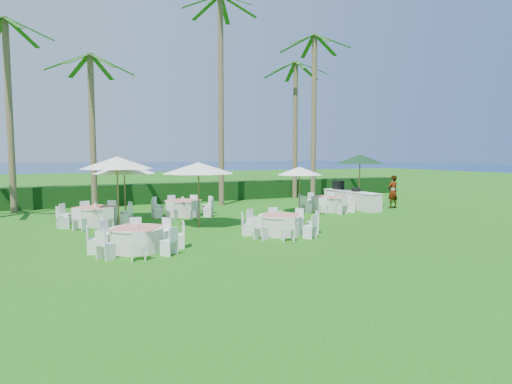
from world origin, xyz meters
TOP-DOWN VIEW (x-y plane):
  - ground at (0.00, 0.00)m, footprint 120.00×120.00m
  - hedge at (0.00, 12.00)m, footprint 34.00×1.00m
  - ocean at (0.00, 102.00)m, footprint 260.00×260.00m
  - banquet_table_a at (-4.11, -0.86)m, footprint 2.91×2.91m
  - banquet_table_b at (1.18, -0.26)m, footprint 2.88×2.88m
  - banquet_table_d at (-4.92, 4.79)m, footprint 3.06×3.06m
  - banquet_table_e at (-0.88, 5.99)m, footprint 3.04×3.04m
  - banquet_table_f at (6.46, 4.60)m, footprint 2.98×2.98m
  - umbrella_a at (-4.11, 3.96)m, footprint 2.89×2.89m
  - umbrella_b at (-1.09, 2.60)m, footprint 2.99×2.99m
  - umbrella_c at (-3.60, 5.74)m, footprint 2.79×2.79m
  - umbrella_d at (4.74, 4.49)m, footprint 2.33×2.33m
  - umbrella_green at (8.85, 4.99)m, footprint 2.60×2.60m
  - buffet_table at (8.37, 5.10)m, footprint 0.95×4.12m
  - staff_person at (10.44, 4.10)m, footprint 0.69×0.47m
  - palm_a at (-8.45, 10.48)m, footprint 4.39×4.18m
  - palm_b at (-4.64, 9.85)m, footprint 4.41×4.09m
  - palm_c at (2.33, 9.41)m, footprint 4.40×4.01m
  - palm_d at (8.31, 11.30)m, footprint 4.28×4.36m
  - palm_e at (8.40, 9.10)m, footprint 4.24×4.38m

SIDE VIEW (x-z plane):
  - ground at x=0.00m, z-range 0.00..0.00m
  - ocean at x=0.00m, z-range 0.00..0.00m
  - banquet_table_b at x=1.18m, z-range -0.06..0.83m
  - banquet_table_a at x=-4.11m, z-range -0.06..0.83m
  - banquet_table_f at x=6.46m, z-range -0.06..0.85m
  - banquet_table_e at x=-0.88m, z-range -0.06..0.86m
  - banquet_table_d at x=-4.92m, z-range -0.06..0.87m
  - buffet_table at x=8.37m, z-range -0.22..1.24m
  - hedge at x=0.00m, z-range 0.00..1.20m
  - staff_person at x=10.44m, z-range 0.00..1.82m
  - umbrella_d at x=4.74m, z-range 0.97..3.31m
  - umbrella_c at x=-3.60m, z-range 1.05..3.60m
  - umbrella_b at x=-1.09m, z-range 1.09..3.74m
  - umbrella_a at x=-4.11m, z-range 1.19..4.06m
  - umbrella_green at x=8.85m, z-range 1.23..4.20m
  - palm_b at x=-4.64m, z-range 0.45..8.61m
  - palm_d at x=8.31m, z-range 0.46..9.65m
  - palm_a at x=-8.45m, z-range 0.47..10.15m
  - palm_e at x=8.40m, z-range 0.47..10.89m
  - palm_c at x=2.33m, z-range 0.49..12.44m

